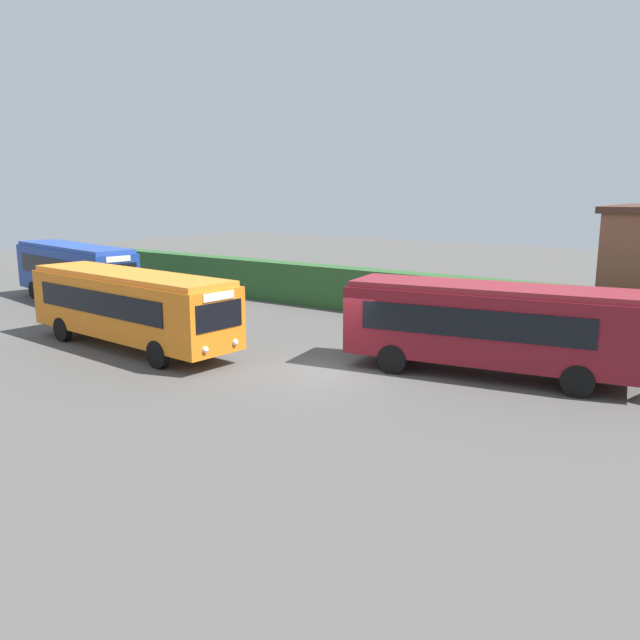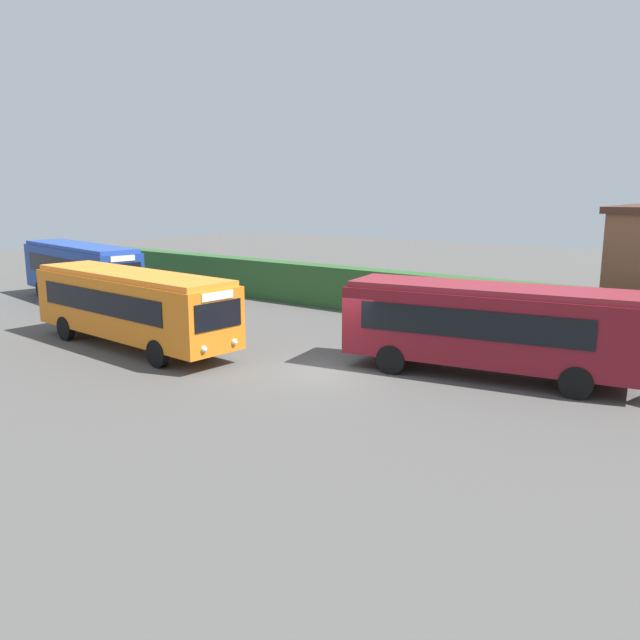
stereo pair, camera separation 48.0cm
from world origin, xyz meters
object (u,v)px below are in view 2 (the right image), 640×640
at_px(bus_maroon, 488,324).
at_px(person_right, 557,333).
at_px(person_left, 142,282).
at_px(person_center, 463,333).
at_px(bus_blue, 81,269).
at_px(bus_orange, 132,304).

distance_m(bus_maroon, person_right, 4.25).
height_order(person_left, person_center, person_left).
distance_m(bus_blue, person_right, 24.84).
distance_m(bus_maroon, person_left, 21.80).
xyz_separation_m(bus_orange, person_left, (-8.89, 7.33, -0.74)).
bearing_deg(bus_blue, bus_maroon, 8.74).
bearing_deg(person_left, person_center, 41.77).
xyz_separation_m(bus_maroon, person_left, (-21.61, 2.78, -0.77)).
bearing_deg(bus_maroon, bus_blue, 169.49).
bearing_deg(bus_maroon, person_right, 65.39).
bearing_deg(person_left, person_right, 48.23).
bearing_deg(bus_maroon, bus_orange, -170.37).
relative_size(bus_blue, bus_maroon, 1.05).
bearing_deg(bus_blue, person_right, 18.09).
xyz_separation_m(bus_orange, bus_maroon, (12.73, 4.55, 0.03)).
bearing_deg(person_right, person_left, -145.26).
bearing_deg(bus_blue, person_left, 63.36).
bearing_deg(person_center, bus_maroon, 95.17).
bearing_deg(person_center, bus_blue, -35.43).
bearing_deg(bus_orange, person_right, 35.64).
xyz_separation_m(bus_blue, bus_orange, (10.75, -4.75, -0.09)).
xyz_separation_m(person_left, person_center, (20.04, -1.16, -0.03)).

